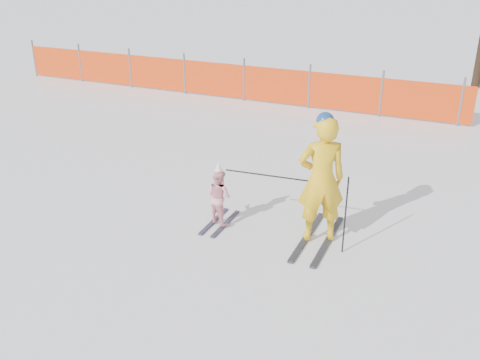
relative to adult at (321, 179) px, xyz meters
name	(u,v)px	position (x,y,z in m)	size (l,w,h in m)	color
ground	(227,252)	(-1.15, -0.92, -1.05)	(120.00, 120.00, 0.00)	white
adult	(321,179)	(0.00, 0.00, 0.00)	(0.87, 1.67, 2.10)	black
child	(219,196)	(-1.66, -0.14, -0.54)	(0.55, 1.00, 1.12)	black
ski_poles	(303,194)	(-0.23, -0.13, -0.23)	(1.99, 0.21, 1.25)	black
safety_fence	(218,79)	(-5.18, 7.07, -0.49)	(14.36, 0.06, 1.25)	#595960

